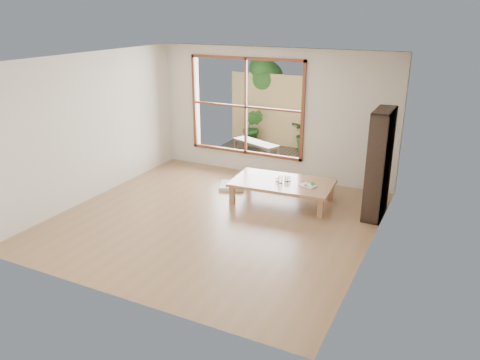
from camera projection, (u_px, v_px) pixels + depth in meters
The scene contains 15 objects.
ground at pixel (216, 219), 7.80m from camera, with size 5.00×5.00×0.00m, color #996E4C.
low_table at pixel (282, 184), 8.37m from camera, with size 1.84×1.12×0.39m.
floor_cushion at pixel (232, 186), 9.15m from camera, with size 0.48×0.48×0.07m, color silver.
bookshelf at pixel (379, 164), 7.64m from camera, with size 0.29×0.81×1.81m, color #31241B.
glass_tall at pixel (280, 179), 8.26m from camera, with size 0.07×0.07×0.14m, color silver.
glass_mid at pixel (286, 179), 8.33m from camera, with size 0.07×0.07×0.10m, color silver.
glass_short at pixel (289, 179), 8.37m from camera, with size 0.07×0.07×0.09m, color silver.
glass_small at pixel (277, 179), 8.35m from camera, with size 0.06×0.06×0.07m, color silver.
food_tray at pixel (309, 185), 8.12m from camera, with size 0.32×0.27×0.09m.
deck at pixel (266, 157), 11.05m from camera, with size 2.80×2.00×0.05m, color #3A332A.
garden_bench at pixel (256, 144), 10.81m from camera, with size 1.25×0.79×0.38m.
bamboo_fence at pixel (283, 111), 11.58m from camera, with size 2.80×0.06×1.80m, color tan.
shrub_right at pixel (309, 134), 11.19m from camera, with size 0.81×0.71×0.90m, color #2E5E22.
shrub_left at pixel (253, 127), 11.74m from camera, with size 0.52×0.42×0.94m, color #2E5E22.
garden_tree at pixel (263, 79), 11.86m from camera, with size 1.04×0.85×2.22m.
Camera 1 is at (3.49, -6.19, 3.29)m, focal length 35.00 mm.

